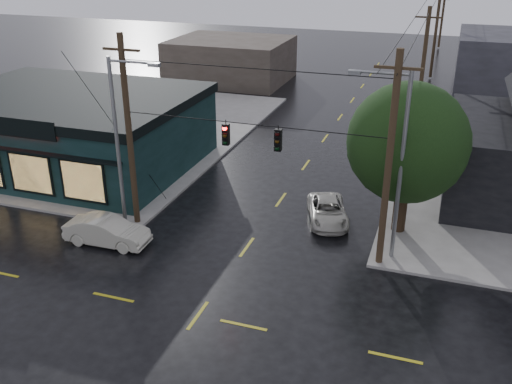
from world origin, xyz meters
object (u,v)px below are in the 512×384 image
(utility_pole_nw, at_px, (138,224))
(suv_silver, at_px, (328,211))
(utility_pole_ne, at_px, (378,264))
(corner_tree, at_px, (408,143))
(sedan_cream, at_px, (107,231))

(utility_pole_nw, distance_m, suv_silver, 10.39)
(utility_pole_nw, height_order, utility_pole_ne, same)
(utility_pole_nw, height_order, suv_silver, utility_pole_nw)
(corner_tree, relative_size, suv_silver, 1.83)
(utility_pole_ne, distance_m, sedan_cream, 13.54)
(utility_pole_ne, distance_m, suv_silver, 4.96)
(utility_pole_ne, relative_size, suv_silver, 2.36)
(sedan_cream, bearing_deg, utility_pole_ne, -81.59)
(corner_tree, bearing_deg, utility_pole_ne, -97.89)
(utility_pole_nw, distance_m, utility_pole_ne, 13.00)
(utility_pole_nw, relative_size, sedan_cream, 2.34)
(utility_pole_nw, relative_size, utility_pole_ne, 1.00)
(utility_pole_ne, bearing_deg, utility_pole_nw, 180.00)
(corner_tree, distance_m, utility_pole_ne, 6.16)
(utility_pole_nw, xyz_separation_m, sedan_cream, (-0.29, -2.44, 0.71))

